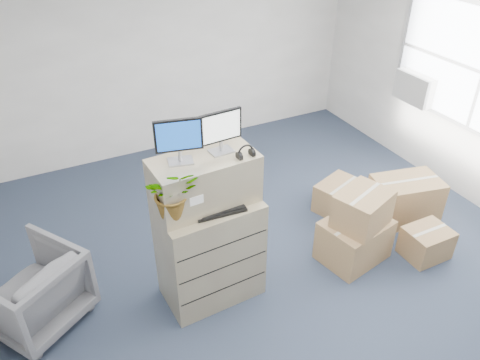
{
  "coord_description": "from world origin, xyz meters",
  "views": [
    {
      "loc": [
        -2.04,
        -2.97,
        3.66
      ],
      "look_at": [
        -0.35,
        0.4,
        1.2
      ],
      "focal_mm": 35.0,
      "sensor_mm": 36.0,
      "label": 1
    }
  ],
  "objects_px": {
    "keyboard": "(220,210)",
    "monitor_left": "(179,139)",
    "water_bottle": "(216,188)",
    "filing_cabinet_lower": "(210,251)",
    "potted_plant": "(173,197)",
    "office_chair": "(30,287)",
    "monitor_right": "(221,130)"
  },
  "relations": [
    {
      "from": "keyboard",
      "to": "monitor_left",
      "type": "bearing_deg",
      "value": 145.92
    },
    {
      "from": "keyboard",
      "to": "water_bottle",
      "type": "xyz_separation_m",
      "value": [
        0.05,
        0.18,
        0.12
      ]
    },
    {
      "from": "filing_cabinet_lower",
      "to": "potted_plant",
      "type": "bearing_deg",
      "value": -167.06
    },
    {
      "from": "filing_cabinet_lower",
      "to": "office_chair",
      "type": "relative_size",
      "value": 1.3
    },
    {
      "from": "monitor_right",
      "to": "keyboard",
      "type": "bearing_deg",
      "value": -124.86
    },
    {
      "from": "water_bottle",
      "to": "potted_plant",
      "type": "bearing_deg",
      "value": -162.24
    },
    {
      "from": "monitor_left",
      "to": "filing_cabinet_lower",
      "type": "bearing_deg",
      "value": -8.64
    },
    {
      "from": "monitor_right",
      "to": "potted_plant",
      "type": "height_order",
      "value": "monitor_right"
    },
    {
      "from": "monitor_left",
      "to": "keyboard",
      "type": "height_order",
      "value": "monitor_left"
    },
    {
      "from": "monitor_left",
      "to": "monitor_right",
      "type": "xyz_separation_m",
      "value": [
        0.39,
        0.0,
        -0.01
      ]
    },
    {
      "from": "monitor_right",
      "to": "water_bottle",
      "type": "distance_m",
      "value": 0.57
    },
    {
      "from": "monitor_right",
      "to": "potted_plant",
      "type": "xyz_separation_m",
      "value": [
        -0.54,
        -0.18,
        -0.43
      ]
    },
    {
      "from": "keyboard",
      "to": "potted_plant",
      "type": "relative_size",
      "value": 0.8
    },
    {
      "from": "keyboard",
      "to": "filing_cabinet_lower",
      "type": "bearing_deg",
      "value": 118.41
    },
    {
      "from": "filing_cabinet_lower",
      "to": "potted_plant",
      "type": "relative_size",
      "value": 1.89
    },
    {
      "from": "monitor_right",
      "to": "water_bottle",
      "type": "relative_size",
      "value": 1.51
    },
    {
      "from": "monitor_left",
      "to": "water_bottle",
      "type": "bearing_deg",
      "value": 6.31
    },
    {
      "from": "water_bottle",
      "to": "office_chair",
      "type": "height_order",
      "value": "water_bottle"
    },
    {
      "from": "water_bottle",
      "to": "office_chair",
      "type": "relative_size",
      "value": 0.31
    },
    {
      "from": "water_bottle",
      "to": "office_chair",
      "type": "bearing_deg",
      "value": 167.95
    },
    {
      "from": "monitor_right",
      "to": "keyboard",
      "type": "distance_m",
      "value": 0.73
    },
    {
      "from": "office_chair",
      "to": "keyboard",
      "type": "bearing_deg",
      "value": 128.58
    },
    {
      "from": "filing_cabinet_lower",
      "to": "monitor_left",
      "type": "distance_m",
      "value": 1.28
    },
    {
      "from": "monitor_right",
      "to": "potted_plant",
      "type": "bearing_deg",
      "value": -165.37
    },
    {
      "from": "potted_plant",
      "to": "monitor_right",
      "type": "bearing_deg",
      "value": 18.84
    },
    {
      "from": "monitor_left",
      "to": "monitor_right",
      "type": "height_order",
      "value": "monitor_left"
    },
    {
      "from": "keyboard",
      "to": "water_bottle",
      "type": "height_order",
      "value": "water_bottle"
    },
    {
      "from": "filing_cabinet_lower",
      "to": "monitor_left",
      "type": "bearing_deg",
      "value": 155.81
    },
    {
      "from": "filing_cabinet_lower",
      "to": "water_bottle",
      "type": "height_order",
      "value": "water_bottle"
    },
    {
      "from": "keyboard",
      "to": "potted_plant",
      "type": "xyz_separation_m",
      "value": [
        -0.41,
        0.03,
        0.25
      ]
    },
    {
      "from": "monitor_right",
      "to": "keyboard",
      "type": "relative_size",
      "value": 0.85
    },
    {
      "from": "potted_plant",
      "to": "office_chair",
      "type": "height_order",
      "value": "potted_plant"
    }
  ]
}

